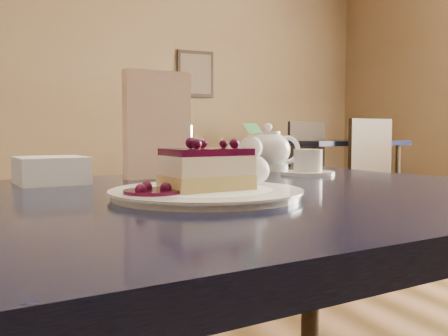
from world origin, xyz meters
name	(u,v)px	position (x,y,z in m)	size (l,w,h in m)	color
main_table	(191,244)	(0.02, 0.05, 0.71)	(1.38, 1.02, 0.79)	black
dessert_plate	(206,194)	(0.03, -0.01, 0.80)	(0.29, 0.29, 0.01)	white
cheesecake_slice	(206,169)	(0.03, -0.01, 0.84)	(0.14, 0.11, 0.06)	#DBBD74
whipped_cream	(251,170)	(0.12, 0.02, 0.83)	(0.06, 0.06, 0.05)	white
berry_sauce	(153,192)	(-0.06, -0.02, 0.81)	(0.08, 0.08, 0.01)	black
tea_set	(275,154)	(0.38, 0.41, 0.84)	(0.20, 0.27, 0.11)	white
menu_card	(157,125)	(0.05, 0.34, 0.91)	(0.15, 0.03, 0.23)	white
sugar_shaker	(180,150)	(0.11, 0.38, 0.85)	(0.06, 0.06, 0.12)	white
napkin_stack	(51,170)	(-0.18, 0.31, 0.82)	(0.13, 0.13, 0.05)	white
bg_table_far_right	(334,217)	(2.63, 3.30, 0.08)	(1.17, 2.00, 1.33)	black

